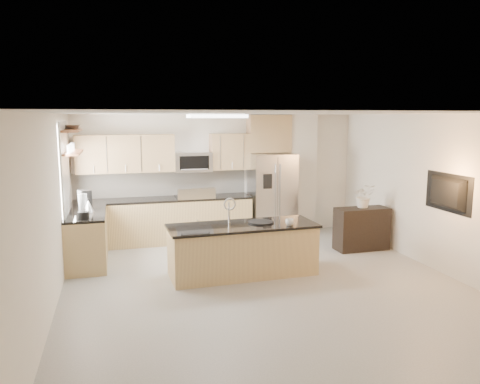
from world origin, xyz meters
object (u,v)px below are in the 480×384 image
object	(u,v)px
microwave	(193,162)
blender	(83,208)
flower_vase	(364,190)
credenza	(362,229)
range	(195,218)
kettle	(89,206)
refrigerator	(272,195)
bowl	(72,126)
platter	(261,222)
cup	(290,222)
island	(243,249)
coffee_maker	(85,200)
television	(444,193)

from	to	relation	value
microwave	blender	xyz separation A→B (m)	(-2.07, -1.76, -0.53)
flower_vase	credenza	bearing A→B (deg)	-144.54
range	kettle	xyz separation A→B (m)	(-2.03, -1.04, 0.55)
refrigerator	bowl	xyz separation A→B (m)	(-3.91, -0.59, 1.50)
microwave	platter	distance (m)	2.61
cup	island	bearing A→B (deg)	160.43
range	blender	xyz separation A→B (m)	(-2.07, -1.63, 0.63)
blender	coffee_maker	bearing A→B (deg)	91.36
bowl	flower_vase	xyz separation A→B (m)	(5.30, -0.83, -1.22)
island	refrigerator	bearing A→B (deg)	59.00
cup	blender	size ratio (longest dim) A/B	0.33
range	television	world-z (taller)	television
cup	blender	distance (m)	3.32
platter	range	bearing A→B (deg)	107.63
bowl	television	bearing A→B (deg)	-23.32
cup	credenza	bearing A→B (deg)	29.28
microwave	island	bearing A→B (deg)	-80.70
range	kettle	world-z (taller)	kettle
platter	coffee_maker	size ratio (longest dim) A/B	1.19
island	cup	world-z (taller)	island
microwave	island	world-z (taller)	microwave
microwave	cup	distance (m)	3.00
microwave	blender	size ratio (longest dim) A/B	1.84
kettle	flower_vase	distance (m)	5.09
microwave	kettle	world-z (taller)	microwave
refrigerator	platter	world-z (taller)	refrigerator
credenza	television	xyz separation A→B (m)	(0.50, -1.63, 0.94)
microwave	kettle	bearing A→B (deg)	-150.20
microwave	television	xyz separation A→B (m)	(3.51, -3.24, -0.28)
cup	bowl	size ratio (longest dim) A/B	0.34
blender	bowl	distance (m)	1.64
blender	coffee_maker	size ratio (longest dim) A/B	1.19
cup	flower_vase	world-z (taller)	flower_vase
refrigerator	cup	xyz separation A→B (m)	(-0.55, -2.52, -0.00)
bowl	flower_vase	size ratio (longest dim) A/B	0.58
coffee_maker	cup	bearing A→B (deg)	-28.94
range	coffee_maker	xyz separation A→B (m)	(-2.09, -0.79, 0.61)
credenza	cup	distance (m)	2.24
blender	television	xyz separation A→B (m)	(5.58, -1.49, 0.25)
platter	coffee_maker	distance (m)	3.18
kettle	television	size ratio (longest dim) A/B	0.22
blender	flower_vase	distance (m)	5.12
coffee_maker	flower_vase	world-z (taller)	flower_vase
microwave	flower_vase	xyz separation A→B (m)	(3.05, -1.59, -0.46)
credenza	platter	xyz separation A→B (m)	(-2.29, -0.77, 0.43)
range	microwave	world-z (taller)	microwave
blender	bowl	size ratio (longest dim) A/B	1.03
refrigerator	platter	size ratio (longest dim) A/B	4.30
kettle	television	bearing A→B (deg)	-20.64
blender	platter	bearing A→B (deg)	-12.69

